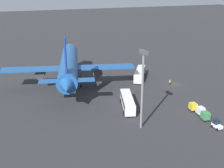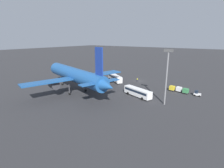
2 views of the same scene
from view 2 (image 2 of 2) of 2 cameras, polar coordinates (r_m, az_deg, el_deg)
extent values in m
plane|color=#2D2D30|center=(88.40, 8.75, 1.04)|extent=(600.00, 600.00, 0.00)
cylinder|color=#1E5193|center=(69.31, -12.06, 2.95)|extent=(37.59, 15.74, 5.36)
cone|color=#1E5193|center=(87.56, -17.99, 5.00)|extent=(7.09, 6.55, 5.09)
cone|color=#1E5193|center=(52.25, -1.99, -0.62)|extent=(8.04, 6.59, 4.82)
cube|color=#1E5193|center=(63.65, -20.40, 0.65)|extent=(9.56, 17.98, 0.44)
cube|color=#1E5193|center=(73.48, -3.44, 3.39)|extent=(9.56, 17.98, 0.44)
cube|color=navy|center=(53.65, -4.28, 7.36)|extent=(3.71, 1.40, 8.57)
cube|color=#1E5193|center=(54.57, -3.93, 0.61)|extent=(6.45, 14.11, 0.28)
cylinder|color=#38383D|center=(65.89, -18.45, -0.23)|extent=(5.16, 4.10, 2.95)
cylinder|color=#38383D|center=(73.35, -5.59, 1.97)|extent=(5.16, 4.10, 2.95)
cylinder|color=#38383D|center=(82.11, -15.99, 1.09)|extent=(0.50, 0.50, 4.29)
cylinder|color=black|center=(82.51, -15.91, -0.05)|extent=(1.00, 0.73, 0.90)
cylinder|color=#38383D|center=(67.39, -13.77, -1.73)|extent=(0.50, 0.50, 4.29)
cylinder|color=black|center=(67.88, -13.68, -3.10)|extent=(1.00, 0.73, 0.90)
cylinder|color=#38383D|center=(70.40, -8.63, -0.75)|extent=(0.50, 0.50, 4.29)
cylinder|color=black|center=(70.87, -8.58, -2.07)|extent=(1.00, 0.73, 0.90)
cube|color=white|center=(86.07, 0.99, 2.09)|extent=(12.04, 9.43, 2.76)
cube|color=#192333|center=(85.97, 0.99, 2.40)|extent=(11.22, 8.87, 0.88)
cylinder|color=black|center=(89.60, -0.71, 1.73)|extent=(0.99, 0.82, 1.00)
cylinder|color=black|center=(90.47, 0.86, 1.86)|extent=(0.99, 0.82, 1.00)
cylinder|color=black|center=(82.29, 1.12, 0.53)|extent=(0.99, 0.82, 1.00)
cylinder|color=black|center=(83.24, 2.81, 0.68)|extent=(0.99, 0.82, 1.00)
cube|color=white|center=(64.38, 8.33, -2.58)|extent=(12.26, 6.35, 2.64)
cube|color=#192333|center=(64.24, 8.35, -2.19)|extent=(11.36, 6.07, 0.84)
cylinder|color=black|center=(66.52, 5.23, -3.05)|extent=(1.04, 0.61, 1.00)
cylinder|color=black|center=(68.22, 6.93, -2.64)|extent=(1.04, 0.61, 1.00)
cylinder|color=black|center=(61.37, 9.81, -4.78)|extent=(1.04, 0.61, 1.00)
cylinder|color=black|center=(63.21, 11.52, -4.27)|extent=(1.04, 0.61, 1.00)
cube|color=white|center=(71.98, 26.12, -3.04)|extent=(2.40, 1.31, 0.70)
cube|color=#192333|center=(71.79, 25.87, -2.30)|extent=(1.08, 1.17, 1.10)
cylinder|color=black|center=(71.54, 25.33, -3.35)|extent=(0.60, 0.22, 0.60)
cylinder|color=black|center=(72.87, 25.54, -3.05)|extent=(0.60, 0.22, 0.60)
cylinder|color=black|center=(71.31, 26.65, -3.56)|extent=(0.60, 0.22, 0.60)
cylinder|color=black|center=(72.64, 26.83, -3.26)|extent=(0.60, 0.22, 0.60)
cylinder|color=#1E1E2D|center=(86.74, 8.22, 1.08)|extent=(0.32, 0.32, 0.85)
cylinder|color=yellow|center=(86.56, 8.24, 1.56)|extent=(0.38, 0.38, 0.65)
sphere|color=tan|center=(86.46, 8.25, 1.85)|extent=(0.24, 0.24, 0.24)
cube|color=#38383D|center=(73.03, 22.85, -2.63)|extent=(2.24, 1.98, 0.10)
cube|color=#38844C|center=(72.80, 22.92, -1.99)|extent=(2.14, 1.89, 1.60)
cylinder|color=black|center=(72.79, 22.09, -2.79)|extent=(0.37, 0.18, 0.36)
cylinder|color=black|center=(73.93, 22.48, -2.57)|extent=(0.37, 0.18, 0.36)
cylinder|color=black|center=(72.27, 23.19, -3.03)|extent=(0.37, 0.18, 0.36)
cylinder|color=black|center=(73.42, 23.57, -2.80)|extent=(0.37, 0.18, 0.36)
cube|color=#38383D|center=(74.38, 20.98, -2.13)|extent=(2.24, 1.98, 0.10)
cube|color=silver|center=(74.15, 21.04, -1.50)|extent=(2.14, 1.89, 1.60)
cylinder|color=black|center=(74.16, 20.22, -2.29)|extent=(0.37, 0.18, 0.36)
cylinder|color=black|center=(75.29, 20.64, -2.08)|extent=(0.37, 0.18, 0.36)
cylinder|color=black|center=(73.59, 21.29, -2.53)|extent=(0.37, 0.18, 0.36)
cylinder|color=black|center=(74.73, 21.69, -2.31)|extent=(0.37, 0.18, 0.36)
cube|color=#38383D|center=(74.94, 18.97, -1.82)|extent=(2.24, 1.98, 0.10)
cube|color=gold|center=(74.71, 19.02, -1.20)|extent=(2.14, 1.89, 1.60)
cylinder|color=black|center=(74.76, 18.21, -1.98)|extent=(0.37, 0.18, 0.36)
cylinder|color=black|center=(75.87, 18.65, -1.78)|extent=(0.37, 0.18, 0.36)
cylinder|color=black|center=(74.14, 19.26, -2.21)|extent=(0.37, 0.18, 0.36)
cylinder|color=black|center=(75.26, 19.68, -2.00)|extent=(0.37, 0.18, 0.36)
cylinder|color=slate|center=(57.05, 17.31, 1.51)|extent=(0.50, 0.50, 16.79)
cube|color=#4C4C4C|center=(55.78, 18.02, 10.33)|extent=(2.80, 0.70, 0.80)
camera|label=1|loc=(41.77, 90.82, 12.89)|focal=45.00mm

